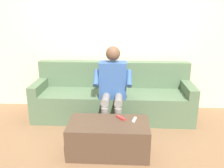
{
  "coord_description": "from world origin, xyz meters",
  "views": [
    {
      "loc": [
        -0.18,
        3.47,
        1.7
      ],
      "look_at": [
        0.0,
        0.14,
        0.64
      ],
      "focal_mm": 37.54,
      "sensor_mm": 36.0,
      "label": 1
    }
  ],
  "objects": [
    {
      "name": "coffee_table",
      "position": [
        0.0,
        0.93,
        0.2
      ],
      "size": [
        0.98,
        0.52,
        0.4
      ],
      "color": "#4C3828",
      "rests_on": "ground"
    },
    {
      "name": "remote_red",
      "position": [
        -0.15,
        0.81,
        0.41
      ],
      "size": [
        0.12,
        0.13,
        0.03
      ],
      "primitive_type": "cube",
      "rotation": [
        0.0,
        0.0,
        5.45
      ],
      "color": "#B73333",
      "rests_on": "coffee_table"
    },
    {
      "name": "couch",
      "position": [
        0.0,
        -0.13,
        0.31
      ],
      "size": [
        2.53,
        0.74,
        0.88
      ],
      "color": "#516B4C",
      "rests_on": "ground"
    },
    {
      "name": "back_wall",
      "position": [
        0.0,
        -0.58,
        1.31
      ],
      "size": [
        5.65,
        0.06,
        2.61
      ],
      "primitive_type": "cube",
      "color": "beige",
      "rests_on": "ground"
    },
    {
      "name": "ground_plane",
      "position": [
        0.0,
        0.6,
        0.0
      ],
      "size": [
        8.0,
        8.0,
        0.0
      ],
      "primitive_type": "plane",
      "color": "#846042"
    },
    {
      "name": "remote_white",
      "position": [
        -0.32,
        0.85,
        0.41
      ],
      "size": [
        0.06,
        0.12,
        0.02
      ],
      "primitive_type": "cube",
      "rotation": [
        0.0,
        0.0,
        1.31
      ],
      "color": "white",
      "rests_on": "coffee_table"
    },
    {
      "name": "person_solo_seated",
      "position": [
        -0.02,
        0.24,
        0.68
      ],
      "size": [
        0.55,
        0.58,
        1.21
      ],
      "color": "#335693",
      "rests_on": "ground"
    }
  ]
}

